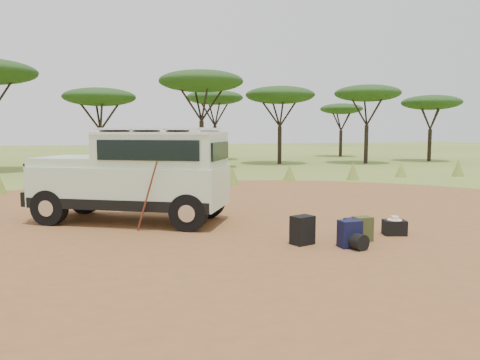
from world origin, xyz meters
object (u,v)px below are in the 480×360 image
object	(u,v)px
safari_vehicle	(137,177)
backpack_navy	(350,234)
backpack_black	(302,230)
hard_case	(394,228)
backpack_olive	(363,229)
duffel_navy	(355,228)
walking_staff	(147,197)

from	to	relation	value
safari_vehicle	backpack_navy	xyz separation A→B (m)	(3.67, -4.01, -0.87)
backpack_black	hard_case	distance (m)	2.32
safari_vehicle	backpack_black	size ratio (longest dim) A/B	8.70
backpack_olive	duffel_navy	size ratio (longest dim) A/B	1.17
walking_staff	backpack_navy	bearing A→B (deg)	-84.37
walking_staff	hard_case	bearing A→B (deg)	-69.34
backpack_black	duffel_navy	bearing A→B (deg)	-11.85
safari_vehicle	hard_case	size ratio (longest dim) A/B	10.78
walking_staff	backpack_black	world-z (taller)	walking_staff
backpack_black	duffel_navy	distance (m)	1.30
backpack_black	hard_case	world-z (taller)	backpack_black
backpack_navy	duffel_navy	distance (m)	0.82
hard_case	backpack_black	bearing A→B (deg)	-159.32
safari_vehicle	duffel_navy	bearing A→B (deg)	-8.87
walking_staff	hard_case	size ratio (longest dim) A/B	3.60
backpack_olive	duffel_navy	bearing A→B (deg)	98.51
walking_staff	hard_case	distance (m)	5.57
backpack_navy	backpack_olive	distance (m)	0.66
backpack_navy	safari_vehicle	bearing A→B (deg)	133.30
safari_vehicle	walking_staff	bearing A→B (deg)	-56.69
safari_vehicle	backpack_navy	bearing A→B (deg)	-17.53
backpack_black	backpack_navy	world-z (taller)	backpack_black
walking_staff	backpack_olive	world-z (taller)	walking_staff
walking_staff	duffel_navy	world-z (taller)	walking_staff
safari_vehicle	hard_case	world-z (taller)	safari_vehicle
backpack_navy	backpack_olive	bearing A→B (deg)	35.75
safari_vehicle	backpack_olive	size ratio (longest dim) A/B	9.93
walking_staff	duffel_navy	size ratio (longest dim) A/B	3.89
walking_staff	backpack_olive	bearing A→B (deg)	-76.73
backpack_olive	hard_case	bearing A→B (deg)	17.12
backpack_navy	backpack_olive	world-z (taller)	backpack_navy
hard_case	duffel_navy	bearing A→B (deg)	-162.08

